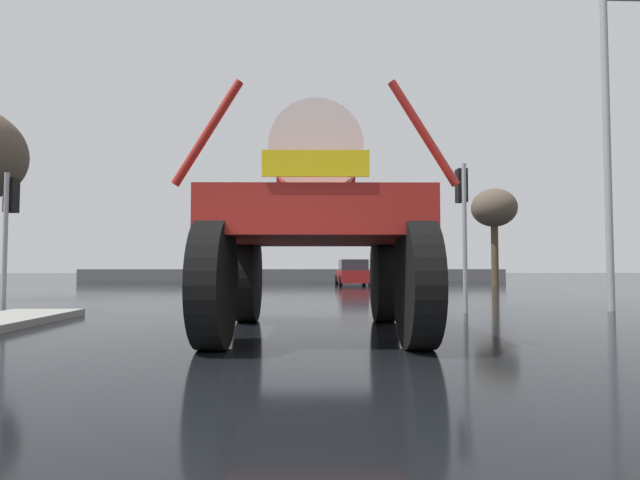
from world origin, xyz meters
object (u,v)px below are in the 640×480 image
object	(u,v)px
streetlight_near_right	(613,131)
bare_tree_right	(494,209)
traffic_signal_near_right	(462,204)
traffic_signal_far_left	(203,244)
traffic_signal_near_left	(10,212)
oversize_sprayer	(316,224)
sedan_ahead	(353,273)

from	to	relation	value
streetlight_near_right	bare_tree_right	xyz separation A→B (m)	(2.70, 15.92, -0.33)
traffic_signal_near_right	traffic_signal_far_left	distance (m)	20.57
traffic_signal_near_left	traffic_signal_far_left	size ratio (longest dim) A/B	1.03
bare_tree_right	oversize_sprayer	bearing A→B (deg)	-117.77
traffic_signal_near_left	traffic_signal_near_right	xyz separation A→B (m)	(11.09, -0.00, 0.21)
traffic_signal_near_right	bare_tree_right	world-z (taller)	bare_tree_right
oversize_sprayer	bare_tree_right	xyz separation A→B (m)	(10.53, 20.00, 2.44)
traffic_signal_near_left	sedan_ahead	bearing A→B (deg)	61.01
traffic_signal_far_left	streetlight_near_right	bearing A→B (deg)	-51.97
traffic_signal_far_left	streetlight_near_right	distance (m)	22.68
traffic_signal_near_right	bare_tree_right	bearing A→B (deg)	67.31
traffic_signal_near_right	streetlight_near_right	distance (m)	4.53
traffic_signal_near_right	traffic_signal_far_left	bearing A→B (deg)	118.53
sedan_ahead	traffic_signal_near_left	world-z (taller)	traffic_signal_near_left
bare_tree_right	streetlight_near_right	bearing A→B (deg)	-99.64
oversize_sprayer	bare_tree_right	size ratio (longest dim) A/B	1.01
oversize_sprayer	traffic_signal_near_left	world-z (taller)	oversize_sprayer
traffic_signal_near_left	streetlight_near_right	xyz separation A→B (m)	(15.17, 0.29, 2.18)
streetlight_near_right	traffic_signal_far_left	bearing A→B (deg)	128.03
oversize_sprayer	traffic_signal_near_right	world-z (taller)	oversize_sprayer
oversize_sprayer	streetlight_near_right	world-z (taller)	streetlight_near_right
bare_tree_right	sedan_ahead	bearing A→B (deg)	165.94
oversize_sprayer	bare_tree_right	bearing A→B (deg)	-26.31
oversize_sprayer	traffic_signal_far_left	size ratio (longest dim) A/B	1.69
sedan_ahead	bare_tree_right	distance (m)	8.82
sedan_ahead	streetlight_near_right	distance (m)	19.00
streetlight_near_right	traffic_signal_near_right	bearing A→B (deg)	-175.85
streetlight_near_right	bare_tree_right	bearing A→B (deg)	80.36
oversize_sprayer	traffic_signal_near_left	xyz separation A→B (m)	(-7.34, 3.78, 0.59)
oversize_sprayer	traffic_signal_near_right	xyz separation A→B (m)	(3.75, 3.78, 0.81)
sedan_ahead	traffic_signal_far_left	bearing A→B (deg)	89.58
traffic_signal_near_right	streetlight_near_right	world-z (taller)	streetlight_near_right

